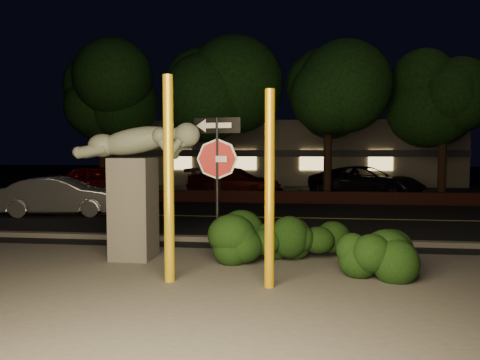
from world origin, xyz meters
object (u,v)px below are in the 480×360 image
object	(u,v)px
yellow_pole_left	(169,180)
yellow_pole_right	(270,190)
silver_sedan	(61,196)
parked_car_darkred	(235,182)
parked_car_red	(99,181)
signpost	(217,159)
parked_car_dark	(367,182)
sculpture	(135,176)

from	to	relation	value
yellow_pole_left	yellow_pole_right	distance (m)	1.69
silver_sedan	parked_car_darkred	world-z (taller)	parked_car_darkred
parked_car_darkred	yellow_pole_right	bearing A→B (deg)	-165.85
parked_car_red	parked_car_darkred	world-z (taller)	parked_car_red
signpost	parked_car_dark	bearing A→B (deg)	79.89
sculpture	parked_car_red	distance (m)	13.55
yellow_pole_right	silver_sedan	distance (m)	10.70
yellow_pole_left	yellow_pole_right	size ratio (longest dim) A/B	1.09
silver_sedan	parked_car_dark	size ratio (longest dim) A/B	0.76
signpost	silver_sedan	world-z (taller)	signpost
signpost	parked_car_dark	distance (m)	13.95
parked_car_red	yellow_pole_left	bearing A→B (deg)	-166.26
yellow_pole_right	silver_sedan	world-z (taller)	yellow_pole_right
parked_car_darkred	parked_car_red	bearing A→B (deg)	105.15
yellow_pole_left	silver_sedan	bearing A→B (deg)	128.36
parked_car_darkred	signpost	bearing A→B (deg)	-169.48
silver_sedan	parked_car_dark	bearing A→B (deg)	-67.28
parked_car_red	sculpture	bearing A→B (deg)	-167.40
signpost	parked_car_darkred	distance (m)	13.30
yellow_pole_left	parked_car_dark	xyz separation A→B (m)	(5.31, 14.70, -1.00)
parked_car_red	parked_car_dark	bearing A→B (deg)	-99.26
sculpture	silver_sedan	size ratio (longest dim) A/B	0.70
yellow_pole_left	parked_car_dark	bearing A→B (deg)	70.15
silver_sedan	parked_car_darkred	distance (m)	8.93
signpost	silver_sedan	xyz separation A→B (m)	(-6.39, 5.74, -1.39)
signpost	parked_car_dark	size ratio (longest dim) A/B	0.55
yellow_pole_right	sculpture	xyz separation A→B (m)	(-2.81, 1.66, 0.11)
signpost	sculpture	bearing A→B (deg)	-165.81
signpost	sculpture	size ratio (longest dim) A/B	1.04
signpost	parked_car_darkred	size ratio (longest dim) A/B	0.61
yellow_pole_left	parked_car_dark	size ratio (longest dim) A/B	0.66
signpost	parked_car_red	xyz separation A→B (m)	(-7.75, 11.95, -1.28)
signpost	parked_car_darkred	xyz separation A→B (m)	(-1.41, 13.15, -1.36)
yellow_pole_left	sculpture	distance (m)	1.91
yellow_pole_right	sculpture	size ratio (longest dim) A/B	1.15
parked_car_red	parked_car_dark	size ratio (longest dim) A/B	0.85
yellow_pole_right	sculpture	distance (m)	3.26
parked_car_red	signpost	bearing A→B (deg)	-161.24
yellow_pole_left	parked_car_dark	distance (m)	15.66
signpost	parked_car_dark	xyz separation A→B (m)	(4.78, 13.03, -1.31)
yellow_pole_left	parked_car_darkred	distance (m)	14.88
yellow_pole_left	parked_car_dark	world-z (taller)	yellow_pole_left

